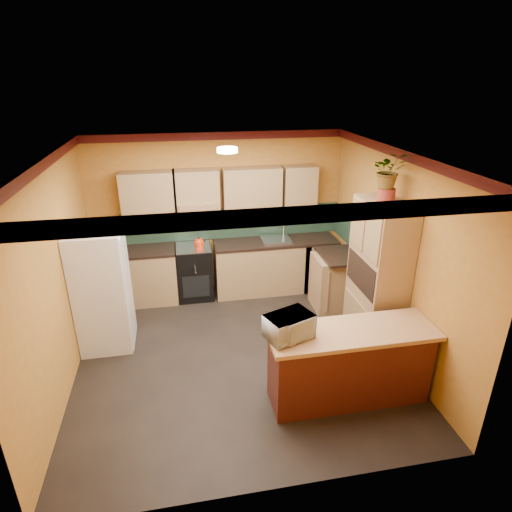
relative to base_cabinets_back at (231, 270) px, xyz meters
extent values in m
plane|color=black|center=(-0.16, -1.80, -0.44)|extent=(4.20, 4.20, 0.00)
cube|color=white|center=(-0.16, -1.80, 2.26)|extent=(4.20, 4.20, 0.04)
cube|color=#C08233|center=(-0.16, 0.30, 0.91)|extent=(4.20, 0.04, 2.70)
cube|color=#C08233|center=(-0.16, -3.90, 0.91)|extent=(4.20, 0.04, 2.70)
cube|color=#C08233|center=(-2.26, -1.80, 0.91)|extent=(0.04, 4.20, 2.70)
cube|color=#C08233|center=(1.94, -1.80, 0.91)|extent=(0.04, 4.20, 2.70)
cube|color=#1F392D|center=(0.09, 0.29, 0.75)|extent=(3.70, 0.02, 0.53)
cube|color=#1F392D|center=(1.93, -0.40, 0.75)|extent=(0.02, 1.40, 0.53)
cube|color=tan|center=(-0.06, 0.13, 1.36)|extent=(3.10, 0.34, 0.70)
cylinder|color=white|center=(-0.16, -1.20, 2.22)|extent=(0.26, 0.26, 0.06)
cube|color=tan|center=(0.00, 0.00, 0.00)|extent=(3.65, 0.60, 0.88)
cube|color=black|center=(0.00, 0.00, 0.46)|extent=(3.65, 0.62, 0.04)
cube|color=black|center=(-0.62, 0.00, 0.02)|extent=(0.58, 0.58, 0.91)
cube|color=silver|center=(0.78, 0.00, 0.50)|extent=(0.48, 0.40, 0.03)
cube|color=tan|center=(1.64, -0.78, 0.00)|extent=(0.60, 0.80, 0.88)
cube|color=black|center=(1.64, -0.78, 0.46)|extent=(0.62, 0.80, 0.04)
cube|color=white|center=(-1.91, -1.20, 0.41)|extent=(0.68, 0.66, 1.70)
cube|color=tan|center=(1.69, -1.95, 0.61)|extent=(0.48, 0.90, 2.10)
cylinder|color=maroon|center=(1.69, -1.90, 1.74)|extent=(0.22, 0.22, 0.16)
imported|color=tan|center=(1.69, -1.90, 2.04)|extent=(0.46, 0.43, 0.44)
cube|color=#521D13|center=(0.98, -2.85, 0.00)|extent=(1.80, 0.55, 0.88)
cube|color=tan|center=(0.98, -2.85, 0.47)|extent=(1.90, 0.65, 0.05)
imported|color=white|center=(0.25, -2.85, 0.63)|extent=(0.58, 0.49, 0.27)
camera|label=1|loc=(-0.82, -6.60, 3.11)|focal=30.00mm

